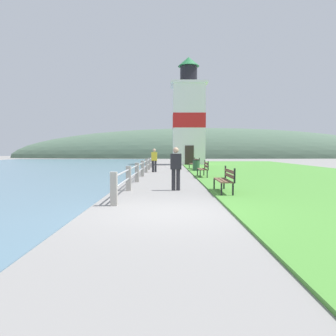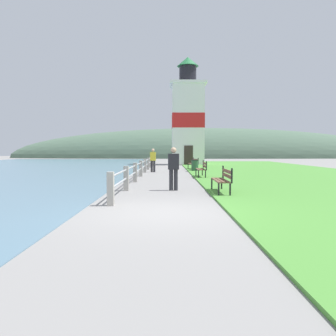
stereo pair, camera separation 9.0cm
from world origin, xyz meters
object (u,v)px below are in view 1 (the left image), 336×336
Objects in this scene: park_bench_midway at (203,168)px; trash_bin at (195,166)px; park_bench_near at (225,178)px; park_bench_far at (194,163)px; lighthouse at (188,119)px; person_by_railing at (175,167)px; person_strolling at (154,159)px.

park_bench_midway is 1.97× the size of trash_bin.
park_bench_near is at bearing 90.15° from park_bench_midway.
park_bench_midway is 7.36m from park_bench_far.
person_by_railing is (-1.87, -22.55, -3.98)m from lighthouse.
person_strolling is at bearing -57.54° from park_bench_midway.
park_bench_midway is at bearing -147.41° from person_strolling.
person_strolling reaches higher than park_bench_midway.
trash_bin is (2.98, 0.72, -0.46)m from person_strolling.
person_by_railing is (1.25, -10.41, -0.00)m from person_strolling.
park_bench_midway is 1.01× the size of person_strolling.
trash_bin is at bearing -89.55° from park_bench_near.
park_bench_near is 2.19× the size of trash_bin.
park_bench_near is 14.08m from park_bench_far.
lighthouse is at bearing 89.26° from trash_bin.
park_bench_far is 13.29m from person_by_railing.
park_bench_near is 1.11× the size of park_bench_midway.
park_bench_near is 12.05m from trash_bin.
person_strolling is at bearing -104.43° from lighthouse.
park_bench_midway is at bearing -21.52° from person_by_railing.
person_by_railing is 1.94× the size of trash_bin.
park_bench_midway and park_bench_far have the same top height.
lighthouse is (0.07, 9.39, 4.32)m from park_bench_far.
person_strolling reaches higher than park_bench_far.
person_by_railing is at bearing -98.81° from trash_bin.
park_bench_far is at bearing -47.95° from person_strolling.
person_by_railing is at bearing 74.35° from park_bench_far.
park_bench_far is (0.09, 14.08, -0.00)m from park_bench_near.
park_bench_near is 11.72m from person_strolling.
park_bench_midway is at bearing 81.25° from park_bench_far.
park_bench_far reaches higher than trash_bin.
park_bench_midway is 0.89× the size of park_bench_far.
person_strolling is 1.00× the size of person_by_railing.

